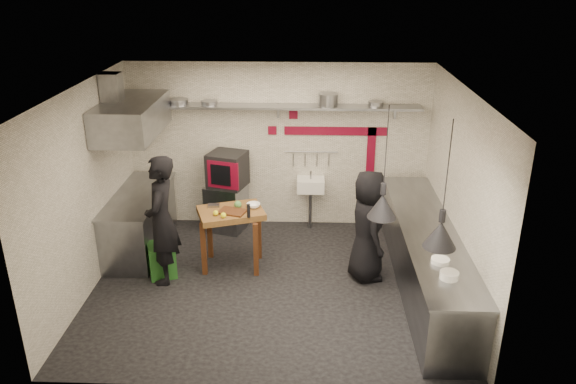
{
  "coord_description": "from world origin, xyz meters",
  "views": [
    {
      "loc": [
        0.5,
        -6.89,
        4.26
      ],
      "look_at": [
        0.23,
        0.3,
        1.31
      ],
      "focal_mm": 35.0,
      "sensor_mm": 36.0,
      "label": 1
    }
  ],
  "objects_px": {
    "green_bin": "(162,260)",
    "chef_right": "(368,226)",
    "combi_oven": "(228,170)",
    "chef_left": "(162,220)",
    "prep_table": "(232,238)",
    "oven_stand": "(227,207)"
  },
  "relations": [
    {
      "from": "prep_table",
      "to": "chef_left",
      "type": "relative_size",
      "value": 0.49
    },
    {
      "from": "prep_table",
      "to": "chef_right",
      "type": "distance_m",
      "value": 2.01
    },
    {
      "from": "chef_left",
      "to": "combi_oven",
      "type": "bearing_deg",
      "value": 156.77
    },
    {
      "from": "chef_right",
      "to": "chef_left",
      "type": "bearing_deg",
      "value": 83.23
    },
    {
      "from": "combi_oven",
      "to": "green_bin",
      "type": "bearing_deg",
      "value": -99.35
    },
    {
      "from": "chef_left",
      "to": "chef_right",
      "type": "distance_m",
      "value": 2.89
    },
    {
      "from": "combi_oven",
      "to": "chef_left",
      "type": "relative_size",
      "value": 0.31
    },
    {
      "from": "combi_oven",
      "to": "prep_table",
      "type": "xyz_separation_m",
      "value": [
        0.21,
        -1.25,
        -0.63
      ]
    },
    {
      "from": "prep_table",
      "to": "oven_stand",
      "type": "bearing_deg",
      "value": 82.52
    },
    {
      "from": "combi_oven",
      "to": "chef_right",
      "type": "xyz_separation_m",
      "value": [
        2.18,
        -1.49,
        -0.27
      ]
    },
    {
      "from": "prep_table",
      "to": "green_bin",
      "type": "bearing_deg",
      "value": 178.45
    },
    {
      "from": "prep_table",
      "to": "chef_left",
      "type": "bearing_deg",
      "value": -174.26
    },
    {
      "from": "combi_oven",
      "to": "chef_left",
      "type": "xyz_separation_m",
      "value": [
        -0.7,
        -1.67,
        -0.15
      ]
    },
    {
      "from": "oven_stand",
      "to": "combi_oven",
      "type": "distance_m",
      "value": 0.69
    },
    {
      "from": "combi_oven",
      "to": "chef_right",
      "type": "relative_size",
      "value": 0.35
    },
    {
      "from": "combi_oven",
      "to": "chef_right",
      "type": "bearing_deg",
      "value": -17.34
    },
    {
      "from": "chef_left",
      "to": "chef_right",
      "type": "relative_size",
      "value": 1.15
    },
    {
      "from": "oven_stand",
      "to": "prep_table",
      "type": "bearing_deg",
      "value": -61.36
    },
    {
      "from": "oven_stand",
      "to": "chef_left",
      "type": "bearing_deg",
      "value": -93.88
    },
    {
      "from": "chef_left",
      "to": "chef_right",
      "type": "height_order",
      "value": "chef_left"
    },
    {
      "from": "green_bin",
      "to": "chef_right",
      "type": "relative_size",
      "value": 0.31
    },
    {
      "from": "green_bin",
      "to": "chef_left",
      "type": "xyz_separation_m",
      "value": [
        0.08,
        -0.11,
        0.69
      ]
    }
  ]
}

